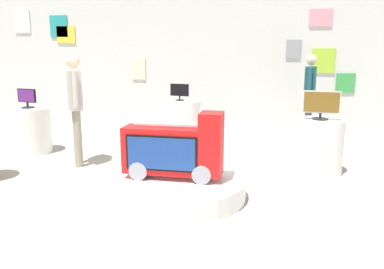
{
  "coord_description": "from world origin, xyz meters",
  "views": [
    {
      "loc": [
        1.45,
        -4.43,
        1.76
      ],
      "look_at": [
        0.5,
        0.68,
        0.65
      ],
      "focal_mm": 37.1,
      "sensor_mm": 36.0,
      "label": 1
    }
  ],
  "objects_px": {
    "tv_on_left_rear": "(180,91)",
    "display_pedestal_center_rear": "(318,146)",
    "novelty_firetruck_tv": "(175,151)",
    "tv_on_right_rear": "(27,98)",
    "display_pedestal_left_rear": "(180,120)",
    "shopper_browsing_near_truck": "(310,91)",
    "shopper_browsing_rear": "(75,102)",
    "main_display_pedestal": "(173,187)",
    "display_pedestal_right_rear": "(30,130)",
    "tv_on_center_rear": "(321,104)"
  },
  "relations": [
    {
      "from": "tv_on_left_rear",
      "to": "display_pedestal_center_rear",
      "type": "bearing_deg",
      "value": -35.83
    },
    {
      "from": "novelty_firetruck_tv",
      "to": "tv_on_right_rear",
      "type": "height_order",
      "value": "tv_on_right_rear"
    },
    {
      "from": "display_pedestal_left_rear",
      "to": "shopper_browsing_near_truck",
      "type": "height_order",
      "value": "shopper_browsing_near_truck"
    },
    {
      "from": "shopper_browsing_near_truck",
      "to": "shopper_browsing_rear",
      "type": "relative_size",
      "value": 0.99
    },
    {
      "from": "tv_on_left_rear",
      "to": "shopper_browsing_near_truck",
      "type": "bearing_deg",
      "value": 7.15
    },
    {
      "from": "main_display_pedestal",
      "to": "display_pedestal_center_rear",
      "type": "relative_size",
      "value": 2.24
    },
    {
      "from": "shopper_browsing_near_truck",
      "to": "main_display_pedestal",
      "type": "bearing_deg",
      "value": -118.98
    },
    {
      "from": "display_pedestal_left_rear",
      "to": "display_pedestal_center_rear",
      "type": "relative_size",
      "value": 1.06
    },
    {
      "from": "display_pedestal_right_rear",
      "to": "tv_on_right_rear",
      "type": "relative_size",
      "value": 2.11
    },
    {
      "from": "tv_on_left_rear",
      "to": "shopper_browsing_rear",
      "type": "height_order",
      "value": "shopper_browsing_rear"
    },
    {
      "from": "display_pedestal_left_rear",
      "to": "tv_on_right_rear",
      "type": "distance_m",
      "value": 2.83
    },
    {
      "from": "novelty_firetruck_tv",
      "to": "display_pedestal_left_rear",
      "type": "relative_size",
      "value": 1.43
    },
    {
      "from": "main_display_pedestal",
      "to": "tv_on_right_rear",
      "type": "bearing_deg",
      "value": 150.76
    },
    {
      "from": "shopper_browsing_near_truck",
      "to": "novelty_firetruck_tv",
      "type": "bearing_deg",
      "value": -118.63
    },
    {
      "from": "display_pedestal_right_rear",
      "to": "shopper_browsing_near_truck",
      "type": "height_order",
      "value": "shopper_browsing_near_truck"
    },
    {
      "from": "novelty_firetruck_tv",
      "to": "shopper_browsing_near_truck",
      "type": "height_order",
      "value": "shopper_browsing_near_truck"
    },
    {
      "from": "tv_on_left_rear",
      "to": "novelty_firetruck_tv",
      "type": "bearing_deg",
      "value": -78.85
    },
    {
      "from": "display_pedestal_center_rear",
      "to": "tv_on_right_rear",
      "type": "distance_m",
      "value": 4.84
    },
    {
      "from": "display_pedestal_left_rear",
      "to": "display_pedestal_right_rear",
      "type": "bearing_deg",
      "value": -147.96
    },
    {
      "from": "display_pedestal_center_rear",
      "to": "tv_on_right_rear",
      "type": "xyz_separation_m",
      "value": [
        -4.79,
        0.29,
        0.57
      ]
    },
    {
      "from": "shopper_browsing_near_truck",
      "to": "tv_on_center_rear",
      "type": "bearing_deg",
      "value": -91.46
    },
    {
      "from": "tv_on_left_rear",
      "to": "shopper_browsing_rear",
      "type": "relative_size",
      "value": 0.22
    },
    {
      "from": "display_pedestal_center_rear",
      "to": "tv_on_center_rear",
      "type": "relative_size",
      "value": 1.5
    },
    {
      "from": "main_display_pedestal",
      "to": "tv_on_center_rear",
      "type": "bearing_deg",
      "value": 36.23
    },
    {
      "from": "display_pedestal_right_rear",
      "to": "shopper_browsing_rear",
      "type": "bearing_deg",
      "value": -26.12
    },
    {
      "from": "novelty_firetruck_tv",
      "to": "display_pedestal_left_rear",
      "type": "height_order",
      "value": "novelty_firetruck_tv"
    },
    {
      "from": "tv_on_left_rear",
      "to": "shopper_browsing_near_truck",
      "type": "distance_m",
      "value": 2.51
    },
    {
      "from": "novelty_firetruck_tv",
      "to": "display_pedestal_left_rear",
      "type": "bearing_deg",
      "value": 101.15
    },
    {
      "from": "novelty_firetruck_tv",
      "to": "shopper_browsing_rear",
      "type": "relative_size",
      "value": 0.7
    },
    {
      "from": "shopper_browsing_rear",
      "to": "novelty_firetruck_tv",
      "type": "bearing_deg",
      "value": -31.14
    },
    {
      "from": "tv_on_center_rear",
      "to": "shopper_browsing_near_truck",
      "type": "height_order",
      "value": "shopper_browsing_near_truck"
    },
    {
      "from": "shopper_browsing_near_truck",
      "to": "shopper_browsing_rear",
      "type": "bearing_deg",
      "value": -147.21
    },
    {
      "from": "main_display_pedestal",
      "to": "shopper_browsing_near_truck",
      "type": "relative_size",
      "value": 1.05
    },
    {
      "from": "display_pedestal_left_rear",
      "to": "tv_on_center_rear",
      "type": "height_order",
      "value": "tv_on_center_rear"
    },
    {
      "from": "tv_on_center_rear",
      "to": "shopper_browsing_near_truck",
      "type": "bearing_deg",
      "value": 88.54
    },
    {
      "from": "display_pedestal_left_rear",
      "to": "tv_on_left_rear",
      "type": "distance_m",
      "value": 0.58
    },
    {
      "from": "tv_on_center_rear",
      "to": "display_pedestal_right_rear",
      "type": "relative_size",
      "value": 0.67
    },
    {
      "from": "main_display_pedestal",
      "to": "tv_on_left_rear",
      "type": "height_order",
      "value": "tv_on_left_rear"
    },
    {
      "from": "main_display_pedestal",
      "to": "tv_on_center_rear",
      "type": "relative_size",
      "value": 3.36
    },
    {
      "from": "tv_on_center_rear",
      "to": "display_pedestal_right_rear",
      "type": "bearing_deg",
      "value": 176.44
    },
    {
      "from": "tv_on_left_rear",
      "to": "tv_on_right_rear",
      "type": "height_order",
      "value": "tv_on_right_rear"
    },
    {
      "from": "display_pedestal_right_rear",
      "to": "shopper_browsing_rear",
      "type": "relative_size",
      "value": 0.46
    },
    {
      "from": "shopper_browsing_rear",
      "to": "tv_on_center_rear",
      "type": "bearing_deg",
      "value": 4.46
    },
    {
      "from": "tv_on_right_rear",
      "to": "display_pedestal_center_rear",
      "type": "bearing_deg",
      "value": -3.46
    },
    {
      "from": "tv_on_left_rear",
      "to": "shopper_browsing_rear",
      "type": "xyz_separation_m",
      "value": [
        -1.17,
        -2.05,
        0.03
      ]
    },
    {
      "from": "display_pedestal_center_rear",
      "to": "shopper_browsing_rear",
      "type": "height_order",
      "value": "shopper_browsing_rear"
    },
    {
      "from": "main_display_pedestal",
      "to": "tv_on_left_rear",
      "type": "relative_size",
      "value": 4.63
    },
    {
      "from": "display_pedestal_left_rear",
      "to": "display_pedestal_center_rear",
      "type": "height_order",
      "value": "same"
    },
    {
      "from": "novelty_firetruck_tv",
      "to": "shopper_browsing_near_truck",
      "type": "distance_m",
      "value": 3.94
    },
    {
      "from": "novelty_firetruck_tv",
      "to": "shopper_browsing_near_truck",
      "type": "relative_size",
      "value": 0.71
    }
  ]
}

